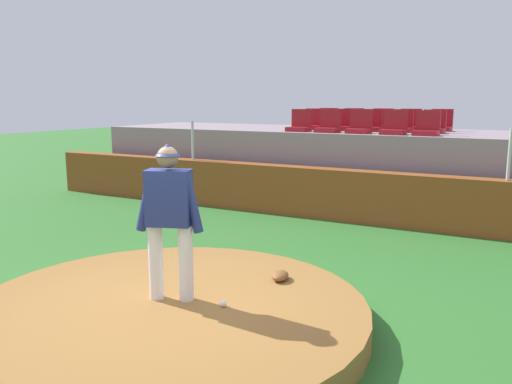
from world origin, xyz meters
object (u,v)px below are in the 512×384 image
object	(u,v)px
fielding_glove	(280,276)
stadium_chair_11	(352,122)
stadium_chair_7	(371,124)
stadium_chair_10	(327,122)
stadium_chair_3	(394,127)
stadium_chair_14	(441,124)
stadium_chair_2	(360,126)
stadium_chair_12	(382,123)
pitcher	(169,211)
baseball	(223,303)
stadium_chair_1	(329,125)
stadium_chair_4	(427,128)
stadium_chair_13	(410,123)
stadium_chair_6	(342,124)
stadium_chair_5	(314,123)
stadium_chair_8	(401,125)
stadium_chair_0	(300,124)
stadium_chair_9	(433,126)

from	to	relation	value
fielding_glove	stadium_chair_11	bearing A→B (deg)	179.11
stadium_chair_7	stadium_chair_10	bearing A→B (deg)	-31.85
stadium_chair_3	stadium_chair_14	world-z (taller)	same
stadium_chair_2	stadium_chair_12	distance (m)	1.69
pitcher	stadium_chair_14	world-z (taller)	stadium_chair_14
baseball	stadium_chair_10	xyz separation A→B (m)	(-1.96, 8.21, 1.56)
stadium_chair_1	stadium_chair_10	distance (m)	1.79
stadium_chair_1	stadium_chair_14	distance (m)	2.70
stadium_chair_4	stadium_chair_7	bearing A→B (deg)	-30.87
stadium_chair_7	stadium_chair_12	size ratio (longest dim) A/B	1.00
stadium_chair_7	stadium_chair_14	xyz separation A→B (m)	(1.40, 0.86, 0.00)
pitcher	stadium_chair_7	xyz separation A→B (m)	(0.03, 7.44, 0.61)
stadium_chair_11	stadium_chair_2	bearing A→B (deg)	112.93
stadium_chair_10	stadium_chair_12	xyz separation A→B (m)	(1.40, 0.02, 0.00)
stadium_chair_3	stadium_chair_7	xyz separation A→B (m)	(-0.74, 0.84, 0.00)
stadium_chair_3	stadium_chair_13	distance (m)	1.70
stadium_chair_4	stadium_chair_6	distance (m)	2.25
fielding_glove	stadium_chair_12	distance (m)	7.40
pitcher	stadium_chair_13	size ratio (longest dim) A/B	3.42
pitcher	stadium_chair_5	world-z (taller)	stadium_chair_5
stadium_chair_8	stadium_chair_12	xyz separation A→B (m)	(-0.65, 0.85, 0.00)
stadium_chair_14	stadium_chair_6	bearing A→B (deg)	21.99
stadium_chair_10	stadium_chair_14	size ratio (longest dim) A/B	1.00
stadium_chair_4	stadium_chair_3	bearing A→B (deg)	0.61
stadium_chair_11	fielding_glove	bearing A→B (deg)	101.51
pitcher	stadium_chair_11	world-z (taller)	stadium_chair_11
stadium_chair_0	stadium_chair_14	world-z (taller)	same
stadium_chair_1	stadium_chair_14	bearing A→B (deg)	-141.50
fielding_glove	stadium_chair_11	size ratio (longest dim) A/B	0.60
stadium_chair_2	stadium_chair_9	distance (m)	1.61
stadium_chair_13	stadium_chair_4	bearing A→B (deg)	112.52
stadium_chair_11	stadium_chair_12	bearing A→B (deg)	-176.06
stadium_chair_4	stadium_chair_6	xyz separation A→B (m)	(-2.09, 0.85, 0.00)
stadium_chair_6	stadium_chair_0	bearing A→B (deg)	48.45
stadium_chair_5	stadium_chair_14	distance (m)	2.93
fielding_glove	stadium_chair_7	distance (m)	6.56
stadium_chair_5	stadium_chair_6	xyz separation A→B (m)	(0.72, -0.03, 0.00)
stadium_chair_10	stadium_chair_8	bearing A→B (deg)	158.01
pitcher	fielding_glove	bearing A→B (deg)	34.55
stadium_chair_3	stadium_chair_9	world-z (taller)	same
stadium_chair_5	stadium_chair_12	xyz separation A→B (m)	(1.44, 0.83, 0.00)
baseball	stadium_chair_8	distance (m)	7.55
stadium_chair_3	baseball	bearing A→B (deg)	88.69
pitcher	stadium_chair_6	xyz separation A→B (m)	(-0.66, 7.46, 0.61)
baseball	stadium_chair_14	distance (m)	8.41
stadium_chair_5	stadium_chair_8	world-z (taller)	same
stadium_chair_9	stadium_chair_0	bearing A→B (deg)	15.87
stadium_chair_3	stadium_chair_8	xyz separation A→B (m)	(-0.06, 0.86, 0.00)
baseball	stadium_chair_2	world-z (taller)	stadium_chair_2
stadium_chair_14	stadium_chair_8	bearing A→B (deg)	49.26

